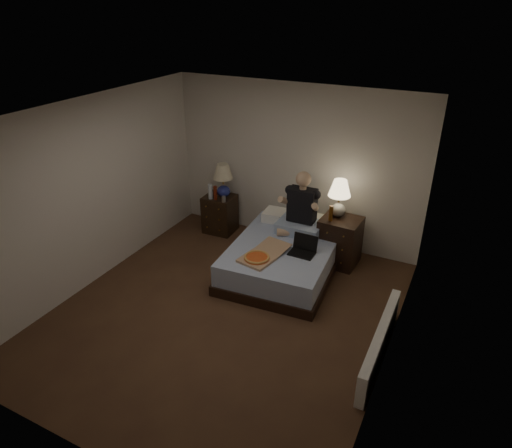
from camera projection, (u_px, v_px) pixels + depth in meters
The scene contains 19 objects.
floor at pixel (224, 312), 5.79m from camera, with size 4.00×4.50×0.00m, color brown.
ceiling at pixel (217, 116), 4.66m from camera, with size 4.00×4.50×0.00m, color white.
wall_back at pixel (295, 165), 7.02m from camera, with size 4.00×2.50×0.00m, color silver.
wall_front at pixel (69, 346), 3.43m from camera, with size 4.00×2.50×0.00m, color silver.
wall_left at pixel (90, 194), 6.02m from camera, with size 4.50×2.50×0.00m, color silver.
wall_right at pixel (398, 267), 4.43m from camera, with size 4.50×2.50×0.00m, color silver.
bed at pixel (283, 258), 6.53m from camera, with size 1.37×1.83×0.46m, color #5A78B5.
nightstand_left at pixel (220, 214), 7.64m from camera, with size 0.49×0.44×0.63m, color black.
nightstand_right at pixel (340, 241), 6.71m from camera, with size 0.56×0.50×0.72m, color black.
lamp_left at pixel (223, 181), 7.36m from camera, with size 0.32×0.32×0.56m, color navy, non-canonical shape.
lamp_right at pixel (339, 198), 6.51m from camera, with size 0.32×0.32×0.56m, color gray, non-canonical shape.
water_bottle at pixel (210, 192), 7.36m from camera, with size 0.07×0.07×0.25m, color silver.
soda_can at pixel (224, 199), 7.28m from camera, with size 0.07×0.07×0.10m, color silver.
beer_bottle_left at pixel (215, 193), 7.34m from camera, with size 0.06×0.06×0.23m, color #621D0E.
beer_bottle_right at pixel (331, 213), 6.45m from camera, with size 0.06×0.06×0.23m, color #5E320D.
person at pixel (301, 203), 6.55m from camera, with size 0.66×0.52×0.93m, color black, non-canonical shape.
laptop at pixel (302, 246), 6.13m from camera, with size 0.34×0.28×0.24m, color black, non-canonical shape.
pizza_box at pixel (257, 258), 6.02m from camera, with size 0.40×0.76×0.08m, color tan, non-canonical shape.
radiator at pixel (380, 343), 4.99m from camera, with size 0.10×1.60×0.40m, color white.
Camera 1 is at (2.45, -3.98, 3.62)m, focal length 32.00 mm.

